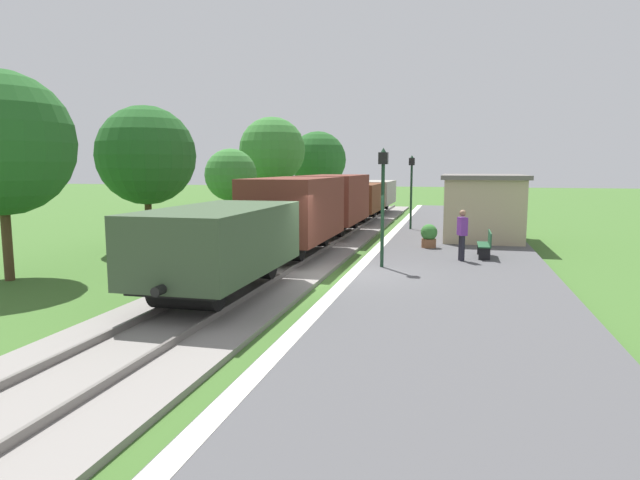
{
  "coord_description": "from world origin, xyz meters",
  "views": [
    {
      "loc": [
        3.29,
        -15.76,
        3.37
      ],
      "look_at": [
        -0.94,
        1.3,
        1.03
      ],
      "focal_mm": 30.91,
      "sensor_mm": 36.0,
      "label": 1
    }
  ],
  "objects_px": {
    "person_waiting": "(462,233)",
    "lamp_post_far": "(411,178)",
    "lamp_post_near": "(383,185)",
    "freight_train": "(333,206)",
    "bench_near_hut": "(486,244)",
    "tree_trackside_mid": "(146,156)",
    "tree_trackside_near": "(0,143)",
    "station_hut": "(482,206)",
    "potted_planter": "(429,235)",
    "tree_field_distant": "(318,160)",
    "tree_trackside_far": "(231,175)",
    "tree_field_left": "(272,150)"
  },
  "relations": [
    {
      "from": "bench_near_hut",
      "to": "person_waiting",
      "type": "xyz_separation_m",
      "value": [
        -0.83,
        -0.92,
        0.46
      ]
    },
    {
      "from": "station_hut",
      "to": "tree_field_left",
      "type": "xyz_separation_m",
      "value": [
        -13.43,
        10.59,
        2.83
      ]
    },
    {
      "from": "tree_trackside_near",
      "to": "tree_trackside_far",
      "type": "relative_size",
      "value": 1.41
    },
    {
      "from": "tree_field_left",
      "to": "tree_field_distant",
      "type": "bearing_deg",
      "value": 81.55
    },
    {
      "from": "station_hut",
      "to": "tree_trackside_far",
      "type": "distance_m",
      "value": 13.75
    },
    {
      "from": "lamp_post_near",
      "to": "tree_trackside_mid",
      "type": "height_order",
      "value": "tree_trackside_mid"
    },
    {
      "from": "station_hut",
      "to": "lamp_post_near",
      "type": "relative_size",
      "value": 1.57
    },
    {
      "from": "freight_train",
      "to": "lamp_post_far",
      "type": "relative_size",
      "value": 8.81
    },
    {
      "from": "station_hut",
      "to": "person_waiting",
      "type": "xyz_separation_m",
      "value": [
        -0.89,
        -6.73,
        -0.47
      ]
    },
    {
      "from": "lamp_post_near",
      "to": "tree_field_distant",
      "type": "relative_size",
      "value": 0.59
    },
    {
      "from": "tree_trackside_mid",
      "to": "tree_trackside_far",
      "type": "distance_m",
      "value": 8.56
    },
    {
      "from": "lamp_post_near",
      "to": "lamp_post_far",
      "type": "distance_m",
      "value": 10.96
    },
    {
      "from": "freight_train",
      "to": "tree_trackside_mid",
      "type": "bearing_deg",
      "value": -141.22
    },
    {
      "from": "tree_trackside_mid",
      "to": "tree_field_distant",
      "type": "xyz_separation_m",
      "value": [
        1.13,
        23.99,
        0.12
      ]
    },
    {
      "from": "lamp_post_near",
      "to": "tree_trackside_near",
      "type": "distance_m",
      "value": 11.34
    },
    {
      "from": "tree_trackside_far",
      "to": "tree_trackside_near",
      "type": "bearing_deg",
      "value": -92.63
    },
    {
      "from": "station_hut",
      "to": "tree_trackside_near",
      "type": "bearing_deg",
      "value": -139.32
    },
    {
      "from": "lamp_post_far",
      "to": "tree_trackside_near",
      "type": "distance_m",
      "value": 18.06
    },
    {
      "from": "station_hut",
      "to": "tree_trackside_mid",
      "type": "height_order",
      "value": "tree_trackside_mid"
    },
    {
      "from": "freight_train",
      "to": "tree_trackside_near",
      "type": "xyz_separation_m",
      "value": [
        -7.22,
        -11.96,
        2.52
      ]
    },
    {
      "from": "station_hut",
      "to": "potted_planter",
      "type": "xyz_separation_m",
      "value": [
        -2.1,
        -3.9,
        -0.93
      ]
    },
    {
      "from": "freight_train",
      "to": "potted_planter",
      "type": "distance_m",
      "value": 6.1
    },
    {
      "from": "freight_train",
      "to": "bench_near_hut",
      "type": "relative_size",
      "value": 21.73
    },
    {
      "from": "bench_near_hut",
      "to": "tree_trackside_near",
      "type": "bearing_deg",
      "value": -155.91
    },
    {
      "from": "bench_near_hut",
      "to": "lamp_post_near",
      "type": "xyz_separation_m",
      "value": [
        -3.26,
        -2.7,
        2.08
      ]
    },
    {
      "from": "person_waiting",
      "to": "lamp_post_near",
      "type": "bearing_deg",
      "value": 15.59
    },
    {
      "from": "tree_field_left",
      "to": "bench_near_hut",
      "type": "bearing_deg",
      "value": -50.83
    },
    {
      "from": "freight_train",
      "to": "person_waiting",
      "type": "bearing_deg",
      "value": -48.36
    },
    {
      "from": "person_waiting",
      "to": "tree_field_left",
      "type": "relative_size",
      "value": 0.25
    },
    {
      "from": "freight_train",
      "to": "tree_field_distant",
      "type": "relative_size",
      "value": 5.21
    },
    {
      "from": "person_waiting",
      "to": "lamp_post_far",
      "type": "relative_size",
      "value": 0.46
    },
    {
      "from": "bench_near_hut",
      "to": "tree_trackside_far",
      "type": "bearing_deg",
      "value": 145.95
    },
    {
      "from": "potted_planter",
      "to": "tree_trackside_near",
      "type": "bearing_deg",
      "value": -145.62
    },
    {
      "from": "freight_train",
      "to": "person_waiting",
      "type": "xyz_separation_m",
      "value": [
        5.91,
        -6.65,
        -0.34
      ]
    },
    {
      "from": "lamp_post_far",
      "to": "tree_trackside_far",
      "type": "xyz_separation_m",
      "value": [
        -10.0,
        0.71,
        0.12
      ]
    },
    {
      "from": "tree_trackside_mid",
      "to": "tree_field_distant",
      "type": "relative_size",
      "value": 0.93
    },
    {
      "from": "station_hut",
      "to": "tree_trackside_mid",
      "type": "relative_size",
      "value": 1.0
    },
    {
      "from": "tree_field_distant",
      "to": "station_hut",
      "type": "bearing_deg",
      "value": -56.7
    },
    {
      "from": "freight_train",
      "to": "tree_trackside_far",
      "type": "bearing_deg",
      "value": 153.62
    },
    {
      "from": "tree_trackside_mid",
      "to": "lamp_post_far",
      "type": "bearing_deg",
      "value": 37.87
    },
    {
      "from": "station_hut",
      "to": "tree_trackside_mid",
      "type": "bearing_deg",
      "value": -158.13
    },
    {
      "from": "tree_trackside_mid",
      "to": "tree_field_left",
      "type": "xyz_separation_m",
      "value": [
        -0.07,
        15.96,
        0.65
      ]
    },
    {
      "from": "tree_trackside_far",
      "to": "tree_field_distant",
      "type": "distance_m",
      "value": 15.55
    },
    {
      "from": "station_hut",
      "to": "tree_field_distant",
      "type": "relative_size",
      "value": 0.93
    },
    {
      "from": "freight_train",
      "to": "tree_field_distant",
      "type": "height_order",
      "value": "tree_field_distant"
    },
    {
      "from": "station_hut",
      "to": "tree_trackside_near",
      "type": "height_order",
      "value": "tree_trackside_near"
    },
    {
      "from": "lamp_post_far",
      "to": "freight_train",
      "type": "bearing_deg",
      "value": -143.92
    },
    {
      "from": "person_waiting",
      "to": "potted_planter",
      "type": "distance_m",
      "value": 3.12
    },
    {
      "from": "lamp_post_far",
      "to": "tree_field_left",
      "type": "distance_m",
      "value": 13.09
    },
    {
      "from": "potted_planter",
      "to": "tree_trackside_mid",
      "type": "distance_m",
      "value": 11.77
    }
  ]
}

